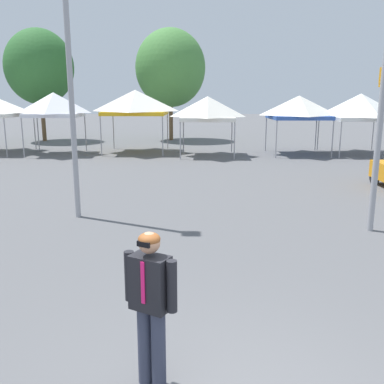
% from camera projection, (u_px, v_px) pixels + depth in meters
% --- Properties ---
extents(canopy_tent_far_left, '(2.98, 2.98, 3.28)m').
position_uv_depth(canopy_tent_far_left, '(54.00, 105.00, 22.87)').
color(canopy_tent_far_left, '#9E9EA3').
rests_on(canopy_tent_far_left, ground).
extents(canopy_tent_behind_center, '(3.43, 3.43, 3.42)m').
position_uv_depth(canopy_tent_behind_center, '(136.00, 102.00, 23.61)').
color(canopy_tent_behind_center, '#9E9EA3').
rests_on(canopy_tent_behind_center, ground).
extents(canopy_tent_left_of_center, '(2.90, 2.90, 3.08)m').
position_uv_depth(canopy_tent_left_of_center, '(208.00, 109.00, 22.29)').
color(canopy_tent_left_of_center, '#9E9EA3').
rests_on(canopy_tent_left_of_center, ground).
extents(canopy_tent_right_of_center, '(3.10, 3.10, 3.12)m').
position_uv_depth(canopy_tent_right_of_center, '(299.00, 107.00, 22.90)').
color(canopy_tent_right_of_center, '#9E9EA3').
rests_on(canopy_tent_right_of_center, ground).
extents(canopy_tent_behind_right, '(3.65, 3.65, 3.22)m').
position_uv_depth(canopy_tent_behind_right, '(360.00, 107.00, 22.96)').
color(canopy_tent_behind_right, '#9E9EA3').
rests_on(canopy_tent_behind_right, ground).
extents(person_foreground, '(0.59, 0.41, 1.78)m').
position_uv_depth(person_foreground, '(151.00, 299.00, 4.59)').
color(person_foreground, '#33384C').
rests_on(person_foreground, ground).
extents(light_pole_opposite_side, '(0.36, 0.36, 8.06)m').
position_uv_depth(light_pole_opposite_side, '(67.00, 34.00, 10.41)').
color(light_pole_opposite_side, '#9E9EA3').
rests_on(light_pole_opposite_side, ground).
extents(tree_behind_tents_right, '(4.82, 4.82, 7.61)m').
position_uv_depth(tree_behind_tents_right, '(170.00, 68.00, 29.65)').
color(tree_behind_tents_right, brown).
rests_on(tree_behind_tents_right, ground).
extents(tree_behind_tents_left, '(4.57, 4.57, 7.51)m').
position_uv_depth(tree_behind_tents_left, '(39.00, 67.00, 29.07)').
color(tree_behind_tents_left, brown).
rests_on(tree_behind_tents_left, ground).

